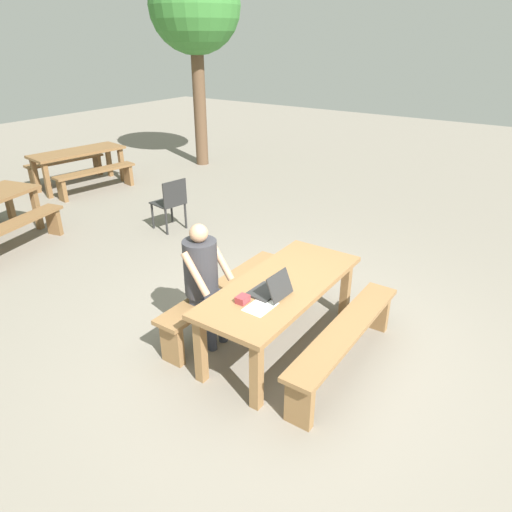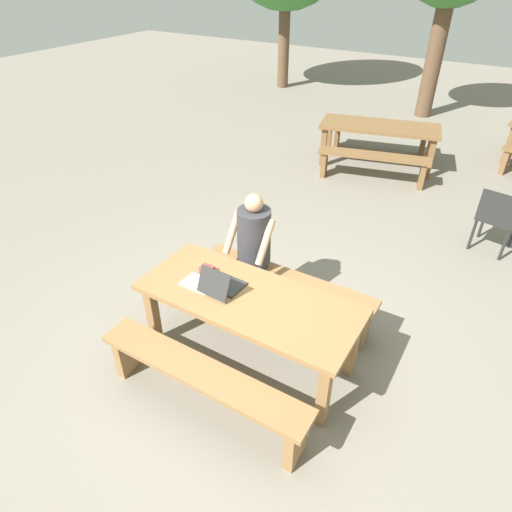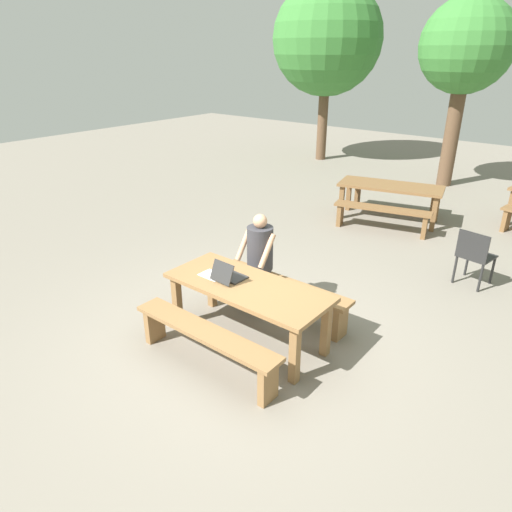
% 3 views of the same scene
% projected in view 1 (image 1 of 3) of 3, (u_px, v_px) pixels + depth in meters
% --- Properties ---
extents(ground_plane, '(30.00, 30.00, 0.00)m').
position_uv_depth(ground_plane, '(280.00, 344.00, 4.83)').
color(ground_plane, gray).
extents(picnic_table_front, '(1.95, 0.81, 0.72)m').
position_uv_depth(picnic_table_front, '(281.00, 292.00, 4.56)').
color(picnic_table_front, olive).
rests_on(picnic_table_front, ground).
extents(bench_near, '(1.88, 0.30, 0.48)m').
position_uv_depth(bench_near, '(345.00, 338.00, 4.32)').
color(bench_near, olive).
rests_on(bench_near, ground).
extents(bench_far, '(1.88, 0.30, 0.48)m').
position_uv_depth(bench_far, '(226.00, 294.00, 5.04)').
color(bench_far, olive).
rests_on(bench_far, ground).
extents(laptop, '(0.32, 0.35, 0.24)m').
position_uv_depth(laptop, '(271.00, 289.00, 4.28)').
color(laptop, '#2D2D2D').
rests_on(laptop, picnic_table_front).
extents(small_pouch, '(0.12, 0.09, 0.06)m').
position_uv_depth(small_pouch, '(243.00, 299.00, 4.18)').
color(small_pouch, '#993338').
rests_on(small_pouch, picnic_table_front).
extents(paper_sheet, '(0.30, 0.22, 0.00)m').
position_uv_depth(paper_sheet, '(260.00, 307.00, 4.12)').
color(paper_sheet, white).
rests_on(paper_sheet, picnic_table_front).
extents(person_seated, '(0.45, 0.43, 1.30)m').
position_uv_depth(person_seated, '(204.00, 275.00, 4.56)').
color(person_seated, '#333847').
rests_on(person_seated, ground).
extents(plastic_chair, '(0.51, 0.51, 0.85)m').
position_uv_depth(plastic_chair, '(171.00, 203.00, 7.44)').
color(plastic_chair, '#262626').
rests_on(plastic_chair, ground).
extents(bench_mid_south, '(1.79, 0.71, 0.47)m').
position_uv_depth(bench_mid_south, '(12.00, 231.00, 6.65)').
color(bench_mid_south, brown).
rests_on(bench_mid_south, ground).
extents(picnic_table_rear, '(1.93, 0.98, 0.75)m').
position_uv_depth(picnic_table_rear, '(78.00, 157.00, 9.53)').
color(picnic_table_rear, brown).
rests_on(picnic_table_rear, ground).
extents(bench_rear_south, '(1.69, 0.54, 0.47)m').
position_uv_depth(bench_rear_south, '(96.00, 176.00, 9.27)').
color(bench_rear_south, brown).
rests_on(bench_rear_south, ground).
extents(bench_rear_north, '(1.69, 0.54, 0.47)m').
position_uv_depth(bench_rear_north, '(66.00, 165.00, 10.03)').
color(bench_rear_north, brown).
rests_on(bench_rear_north, ground).
extents(tree_left, '(1.99, 1.99, 4.44)m').
position_uv_depth(tree_left, '(195.00, 8.00, 10.01)').
color(tree_left, brown).
rests_on(tree_left, ground).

